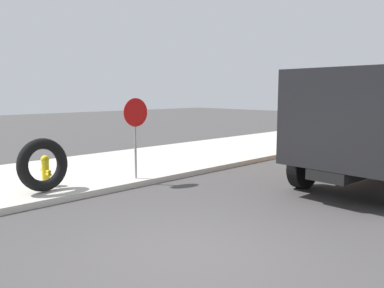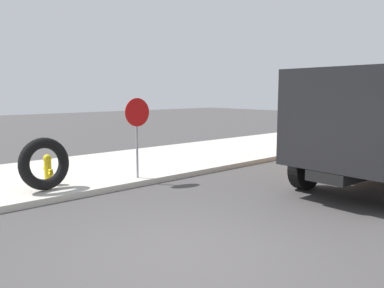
# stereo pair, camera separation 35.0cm
# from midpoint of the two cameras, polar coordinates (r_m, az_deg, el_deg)

# --- Properties ---
(ground_plane) EXTENTS (80.00, 80.00, 0.00)m
(ground_plane) POSITION_cam_midpoint_polar(r_m,az_deg,el_deg) (6.25, -1.62, -15.77)
(ground_plane) COLOR #423F3F
(sidewalk_curb) EXTENTS (36.00, 5.00, 0.15)m
(sidewalk_curb) POSITION_cam_midpoint_polar(r_m,az_deg,el_deg) (11.67, -23.73, -4.91)
(sidewalk_curb) COLOR #BCB7AD
(sidewalk_curb) RESTS_ON ground
(fire_hydrant) EXTENTS (0.21, 0.47, 0.77)m
(fire_hydrant) POSITION_cam_midpoint_polar(r_m,az_deg,el_deg) (10.45, -21.65, -3.50)
(fire_hydrant) COLOR yellow
(fire_hydrant) RESTS_ON sidewalk_curb
(loose_tire) EXTENTS (1.29, 0.51, 1.28)m
(loose_tire) POSITION_cam_midpoint_polar(r_m,az_deg,el_deg) (9.81, -22.05, -2.86)
(loose_tire) COLOR black
(loose_tire) RESTS_ON sidewalk_curb
(stop_sign) EXTENTS (0.76, 0.08, 2.18)m
(stop_sign) POSITION_cam_midpoint_polar(r_m,az_deg,el_deg) (10.50, -9.27, 3.06)
(stop_sign) COLOR gray
(stop_sign) RESTS_ON sidewalk_curb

